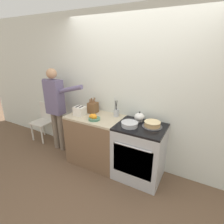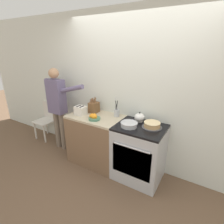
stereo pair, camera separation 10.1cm
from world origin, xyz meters
The scene contains 13 objects.
ground_plane centered at (0.00, 0.00, 0.00)m, with size 16.00×16.00×0.00m, color brown.
wall_back centered at (0.00, 0.62, 1.30)m, with size 8.00×0.04×2.60m.
counter_cabinet centered at (-0.60, 0.30, 0.45)m, with size 0.93×0.60×0.90m.
stove_range centered at (0.23, 0.30, 0.45)m, with size 0.73×0.64×0.90m.
layer_cake centered at (0.38, 0.36, 0.94)m, with size 0.29×0.29×0.08m.
tea_kettle centered at (0.14, 0.48, 0.97)m, with size 0.19×0.16×0.16m.
mixing_bowl centered at (0.08, 0.21, 0.94)m, with size 0.26×0.26×0.07m.
knife_block centered at (-0.73, 0.44, 1.00)m, with size 0.15×0.16×0.28m.
utensil_crock centered at (-0.28, 0.48, 0.98)m, with size 0.09×0.09×0.34m.
fruit_bowl centered at (-0.53, 0.16, 0.95)m, with size 0.19×0.19×0.10m.
toaster centered at (-0.85, 0.22, 0.98)m, with size 0.19×0.16×0.16m.
person_baker centered at (-1.50, 0.29, 0.99)m, with size 0.93×0.20×1.66m.
dining_chair centered at (-2.14, 0.49, 0.48)m, with size 0.40×0.40×0.83m.
Camera 2 is at (1.09, -1.94, 2.02)m, focal length 28.00 mm.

